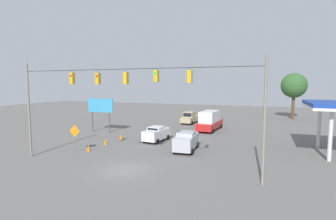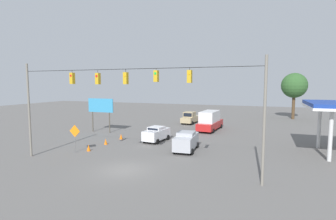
{
  "view_description": "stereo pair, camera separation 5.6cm",
  "coord_description": "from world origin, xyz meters",
  "views": [
    {
      "loc": [
        -10.59,
        18.26,
        6.97
      ],
      "look_at": [
        -0.74,
        -8.18,
        4.2
      ],
      "focal_mm": 28.0,
      "sensor_mm": 36.0,
      "label": 1
    },
    {
      "loc": [
        -10.65,
        18.24,
        6.97
      ],
      "look_at": [
        -0.74,
        -8.18,
        4.2
      ],
      "focal_mm": 28.0,
      "sensor_mm": 36.0,
      "label": 2
    }
  ],
  "objects": [
    {
      "name": "pickup_truck_tan_withflow_deep",
      "position": [
        1.94,
        -26.82,
        0.98
      ],
      "size": [
        2.42,
        5.66,
        2.12
      ],
      "color": "tan",
      "rests_on": "ground_plane"
    },
    {
      "name": "traffic_cone_nearest",
      "position": [
        6.61,
        -4.04,
        0.34
      ],
      "size": [
        0.39,
        0.39,
        0.67
      ],
      "primitive_type": "cone",
      "color": "orange",
      "rests_on": "ground_plane"
    },
    {
      "name": "sedan_white_withflow_mid",
      "position": [
        1.76,
        -10.85,
        0.95
      ],
      "size": [
        2.3,
        4.36,
        1.82
      ],
      "color": "silver",
      "rests_on": "ground_plane"
    },
    {
      "name": "traffic_cone_second",
      "position": [
        6.64,
        -7.22,
        0.34
      ],
      "size": [
        0.39,
        0.39,
        0.67
      ],
      "primitive_type": "cone",
      "color": "orange",
      "rests_on": "ground_plane"
    },
    {
      "name": "work_zone_sign",
      "position": [
        7.56,
        -3.14,
        1.99
      ],
      "size": [
        1.27,
        0.06,
        2.84
      ],
      "color": "slate",
      "rests_on": "ground_plane"
    },
    {
      "name": "ground_plane",
      "position": [
        0.0,
        0.0,
        0.0
      ],
      "size": [
        140.0,
        140.0,
        0.0
      ],
      "primitive_type": "plane",
      "color": "#605E5B"
    },
    {
      "name": "sedan_silver_crossing_near",
      "position": [
        -2.93,
        -7.8,
        1.05
      ],
      "size": [
        2.3,
        4.7,
        2.01
      ],
      "color": "#A8AAB2",
      "rests_on": "ground_plane"
    },
    {
      "name": "roadside_billboard",
      "position": [
        11.83,
        -13.79,
        3.6
      ],
      "size": [
        4.14,
        0.16,
        4.92
      ],
      "color": "#4C473D",
      "rests_on": "ground_plane"
    },
    {
      "name": "box_truck_red_oncoming_deep",
      "position": [
        -2.78,
        -20.94,
        1.45
      ],
      "size": [
        2.87,
        7.45,
        2.95
      ],
      "color": "red",
      "rests_on": "ground_plane"
    },
    {
      "name": "traffic_cone_third",
      "position": [
        6.54,
        -10.49,
        0.34
      ],
      "size": [
        0.39,
        0.39,
        0.67
      ],
      "primitive_type": "cone",
      "color": "orange",
      "rests_on": "ground_plane"
    },
    {
      "name": "tree_horizon_left",
      "position": [
        -15.86,
        -39.58,
        6.7
      ],
      "size": [
        4.96,
        4.96,
        9.24
      ],
      "color": "#4C3823",
      "rests_on": "ground_plane"
    },
    {
      "name": "overhead_signal_span",
      "position": [
        0.04,
        -0.45,
        5.85
      ],
      "size": [
        21.39,
        0.38,
        8.92
      ],
      "color": "slate",
      "rests_on": "ground_plane"
    }
  ]
}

